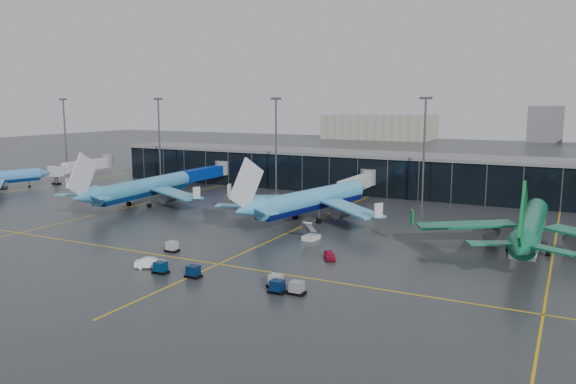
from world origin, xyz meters
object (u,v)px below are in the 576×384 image
at_px(airliner_aer_lingus, 531,211).
at_px(mobile_airstair, 311,235).
at_px(service_van_red, 330,255).
at_px(airliner_arkefly, 144,177).
at_px(airliner_klm_near, 313,187).
at_px(service_van_white, 151,263).
at_px(baggage_carts, 225,273).

relative_size(airliner_aer_lingus, mobile_airstair, 12.58).
relative_size(airliner_aer_lingus, service_van_red, 11.12).
distance_m(airliner_arkefly, airliner_klm_near, 42.79).
distance_m(airliner_aer_lingus, mobile_airstair, 36.95).
xyz_separation_m(airliner_arkefly, airliner_aer_lingus, (84.80, -3.33, -0.03)).
relative_size(airliner_aer_lingus, service_van_white, 9.13).
bearing_deg(service_van_white, baggage_carts, -113.87).
bearing_deg(service_van_white, airliner_aer_lingus, -81.79).
xyz_separation_m(mobile_airstair, service_van_white, (-13.81, -26.49, 0.01)).
bearing_deg(mobile_airstair, airliner_klm_near, 118.71).
bearing_deg(baggage_carts, airliner_aer_lingus, 43.84).
bearing_deg(baggage_carts, service_van_red, 59.36).
relative_size(airliner_arkefly, mobile_airstair, 12.63).
relative_size(baggage_carts, service_van_red, 7.59).
distance_m(airliner_arkefly, service_van_white, 53.54).
bearing_deg(airliner_aer_lingus, service_van_white, -143.83).
bearing_deg(mobile_airstair, baggage_carts, -87.75).
height_order(airliner_arkefly, service_van_white, airliner_arkefly).
height_order(baggage_carts, service_van_white, baggage_carts).
distance_m(baggage_carts, service_van_white, 12.46).
bearing_deg(airliner_arkefly, mobile_airstair, -18.03).
bearing_deg(airliner_aer_lingus, airliner_klm_near, 171.11).
height_order(airliner_arkefly, mobile_airstair, airliner_arkefly).
bearing_deg(service_van_red, service_van_white, -172.97).
distance_m(airliner_arkefly, service_van_red, 62.12).
bearing_deg(mobile_airstair, airliner_aer_lingus, 20.55).
xyz_separation_m(airliner_aer_lingus, baggage_carts, (-36.59, -35.13, -5.90)).
xyz_separation_m(mobile_airstair, service_van_red, (7.82, -10.02, -0.11)).
bearing_deg(baggage_carts, mobile_airstair, 86.90).
xyz_separation_m(baggage_carts, service_van_red, (9.21, 15.54, -0.09)).
bearing_deg(baggage_carts, airliner_klm_near, 97.59).
xyz_separation_m(airliner_klm_near, service_van_red, (14.75, -26.05, -6.20)).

